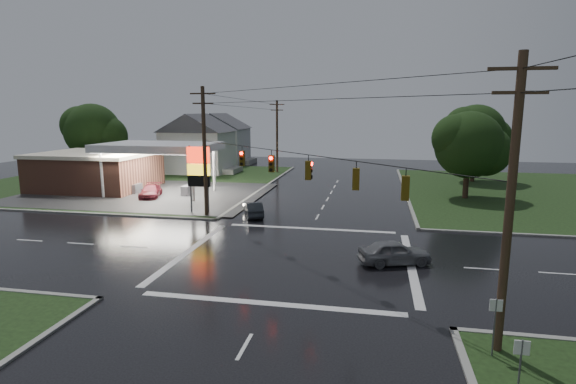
% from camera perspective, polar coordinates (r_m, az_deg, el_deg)
% --- Properties ---
extents(ground, '(120.00, 120.00, 0.00)m').
position_cam_1_polar(ground, '(28.29, 0.88, -8.26)').
color(ground, black).
rests_on(ground, ground).
extents(grass_nw, '(36.00, 36.00, 0.08)m').
position_cam_1_polar(grass_nw, '(61.40, -19.11, 1.32)').
color(grass_nw, black).
rests_on(grass_nw, ground).
extents(grass_ne, '(36.00, 36.00, 0.08)m').
position_cam_1_polar(grass_ne, '(57.26, 32.70, -0.37)').
color(grass_ne, black).
rests_on(grass_ne, ground).
extents(gas_station, '(26.20, 18.00, 5.60)m').
position_cam_1_polar(gas_station, '(55.60, -22.21, 2.85)').
color(gas_station, '#2D2D2D').
rests_on(gas_station, ground).
extents(pylon_sign, '(2.00, 0.35, 6.00)m').
position_cam_1_polar(pylon_sign, '(40.23, -11.28, 2.96)').
color(pylon_sign, '#59595E').
rests_on(pylon_sign, ground).
extents(utility_pole_nw, '(2.20, 0.32, 11.00)m').
position_cam_1_polar(utility_pole_nw, '(38.76, -10.56, 5.26)').
color(utility_pole_nw, '#382619').
rests_on(utility_pole_nw, ground).
extents(utility_pole_se, '(2.20, 0.32, 11.00)m').
position_cam_1_polar(utility_pole_se, '(17.86, 26.36, -1.34)').
color(utility_pole_se, '#382619').
rests_on(utility_pole_se, ground).
extents(utility_pole_n, '(2.20, 0.32, 10.50)m').
position_cam_1_polar(utility_pole_n, '(66.05, -1.40, 7.21)').
color(utility_pole_n, '#382619').
rests_on(utility_pole_n, ground).
extents(traffic_signals, '(26.87, 26.87, 1.47)m').
position_cam_1_polar(traffic_signals, '(26.92, 0.95, 4.92)').
color(traffic_signals, black).
rests_on(traffic_signals, ground).
extents(house_near, '(11.05, 8.48, 8.60)m').
position_cam_1_polar(house_near, '(67.63, -11.34, 6.18)').
color(house_near, silver).
rests_on(house_near, ground).
extents(house_far, '(11.05, 8.48, 8.60)m').
position_cam_1_polar(house_far, '(79.17, -8.71, 6.83)').
color(house_far, silver).
rests_on(house_far, ground).
extents(tree_nw_behind, '(8.93, 7.60, 10.00)m').
position_cam_1_polar(tree_nw_behind, '(68.38, -23.47, 7.07)').
color(tree_nw_behind, black).
rests_on(tree_nw_behind, ground).
extents(tree_ne_near, '(7.99, 6.80, 8.98)m').
position_cam_1_polar(tree_ne_near, '(49.42, 22.13, 5.54)').
color(tree_ne_near, black).
rests_on(tree_ne_near, ground).
extents(tree_ne_far, '(8.46, 7.20, 9.80)m').
position_cam_1_polar(tree_ne_far, '(61.72, 22.84, 6.86)').
color(tree_ne_far, black).
rests_on(tree_ne_far, ground).
extents(car_north, '(2.70, 4.08, 1.27)m').
position_cam_1_polar(car_north, '(38.83, -4.40, -2.18)').
color(car_north, black).
rests_on(car_north, ground).
extents(car_crossing, '(4.58, 2.99, 1.45)m').
position_cam_1_polar(car_crossing, '(27.57, 13.36, -7.46)').
color(car_crossing, slate).
rests_on(car_crossing, ground).
extents(car_pump, '(3.11, 4.91, 1.32)m').
position_cam_1_polar(car_pump, '(49.28, -17.04, 0.08)').
color(car_pump, '#5B141D').
rests_on(car_pump, ground).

